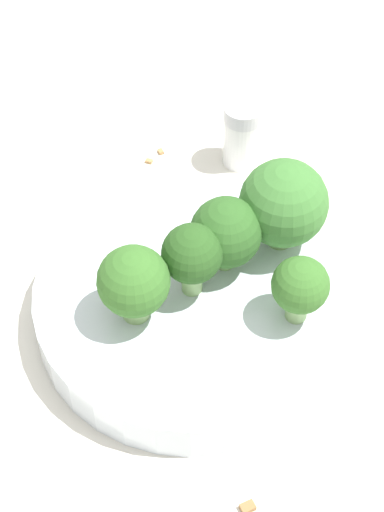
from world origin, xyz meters
name	(u,v)px	position (x,y,z in m)	size (l,w,h in m)	color
ground_plane	(192,317)	(0.00, 0.00, 0.00)	(3.00, 3.00, 0.00)	silver
bowl	(192,303)	(0.00, 0.00, 0.02)	(0.21, 0.21, 0.03)	silver
broccoli_floret_0	(300,287)	(-0.01, 0.07, 0.06)	(0.04, 0.04, 0.05)	#8EB770
broccoli_floret_1	(134,283)	(0.03, -0.03, 0.07)	(0.05, 0.05, 0.06)	#84AD66
broccoli_floret_2	(193,254)	(0.00, 0.00, 0.07)	(0.04, 0.04, 0.06)	#8EB770
broccoli_floret_3	(226,233)	(-0.03, 0.01, 0.06)	(0.05, 0.05, 0.06)	#84AD66
broccoli_floret_4	(284,204)	(-0.06, 0.04, 0.07)	(0.06, 0.06, 0.07)	#7A9E5B
pepper_shaker	(242,134)	(-0.16, -0.02, 0.03)	(0.03, 0.03, 0.06)	silver
almond_crumb_0	(149,160)	(-0.13, -0.09, 0.00)	(0.01, 0.00, 0.01)	#AD7F4C
almond_crumb_1	(161,150)	(-0.14, -0.09, 0.00)	(0.01, 0.00, 0.01)	#AD7F4C
almond_crumb_2	(248,506)	(0.11, 0.08, 0.00)	(0.01, 0.01, 0.01)	olive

